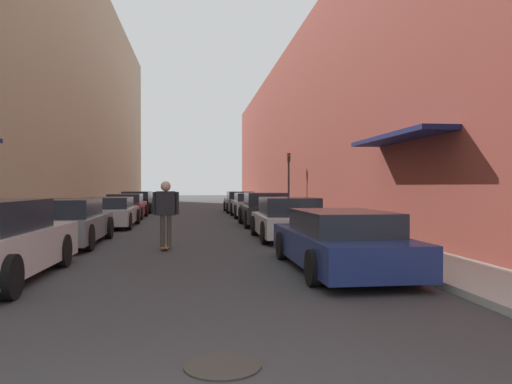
# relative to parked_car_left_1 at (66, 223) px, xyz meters

# --- Properties ---
(ground) EXTENTS (126.68, 126.68, 0.00)m
(ground) POSITION_rel_parked_car_left_1_xyz_m (3.23, 11.11, -0.62)
(ground) COLOR #38383A
(curb_strip_left) EXTENTS (1.80, 57.58, 0.12)m
(curb_strip_left) POSITION_rel_parked_car_left_1_xyz_m (-1.85, 16.87, -0.56)
(curb_strip_left) COLOR #A3A099
(curb_strip_left) RESTS_ON ground
(curb_strip_right) EXTENTS (1.80, 57.58, 0.12)m
(curb_strip_right) POSITION_rel_parked_car_left_1_xyz_m (8.30, 16.87, -0.56)
(curb_strip_right) COLOR #A3A099
(curb_strip_right) RESTS_ON ground
(building_row_left) EXTENTS (4.90, 57.58, 15.64)m
(building_row_left) POSITION_rel_parked_car_left_1_xyz_m (-4.75, 16.86, 7.20)
(building_row_left) COLOR tan
(building_row_left) RESTS_ON ground
(building_row_right) EXTENTS (4.90, 57.58, 10.25)m
(building_row_right) POSITION_rel_parked_car_left_1_xyz_m (11.20, 16.86, 4.50)
(building_row_right) COLOR brown
(building_row_right) RESTS_ON ground
(parked_car_left_1) EXTENTS (1.97, 4.81, 1.27)m
(parked_car_left_1) POSITION_rel_parked_car_left_1_xyz_m (0.00, 0.00, 0.00)
(parked_car_left_1) COLOR gray
(parked_car_left_1) RESTS_ON ground
(parked_car_left_2) EXTENTS (2.03, 4.65, 1.19)m
(parked_car_left_2) POSITION_rel_parked_car_left_1_xyz_m (0.17, 6.01, -0.03)
(parked_car_left_2) COLOR #B7B7BC
(parked_car_left_2) RESTS_ON ground
(parked_car_left_3) EXTENTS (1.91, 4.33, 1.23)m
(parked_car_left_3) POSITION_rel_parked_car_left_1_xyz_m (0.07, 11.47, -0.02)
(parked_car_left_3) COLOR maroon
(parked_car_left_3) RESTS_ON ground
(parked_car_left_4) EXTENTS (1.90, 3.94, 1.31)m
(parked_car_left_4) POSITION_rel_parked_car_left_1_xyz_m (0.07, 16.57, 0.02)
(parked_car_left_4) COLOR black
(parked_car_left_4) RESTS_ON ground
(parked_car_right_0) EXTENTS (1.90, 4.80, 1.16)m
(parked_car_right_0) POSITION_rel_parked_car_left_1_xyz_m (6.30, -4.97, -0.05)
(parked_car_right_0) COLOR navy
(parked_car_right_0) RESTS_ON ground
(parked_car_right_1) EXTENTS (1.95, 4.11, 1.29)m
(parked_car_right_1) POSITION_rel_parked_car_left_1_xyz_m (6.36, 0.72, -0.01)
(parked_car_right_1) COLOR silver
(parked_car_right_1) RESTS_ON ground
(parked_car_right_2) EXTENTS (1.92, 4.12, 1.36)m
(parked_car_right_2) POSITION_rel_parked_car_left_1_xyz_m (6.39, 6.01, 0.03)
(parked_car_right_2) COLOR #232326
(parked_car_right_2) RESTS_ON ground
(parked_car_right_3) EXTENTS (1.96, 4.23, 1.27)m
(parked_car_right_3) POSITION_rel_parked_car_left_1_xyz_m (6.44, 11.56, 0.01)
(parked_car_right_3) COLOR #B7B7BC
(parked_car_right_3) RESTS_ON ground
(parked_car_right_4) EXTENTS (1.87, 4.54, 1.29)m
(parked_car_right_4) POSITION_rel_parked_car_left_1_xyz_m (6.33, 16.60, 0.01)
(parked_car_right_4) COLOR #515459
(parked_car_right_4) RESTS_ON ground
(skateboarder) EXTENTS (0.67, 0.78, 1.76)m
(skateboarder) POSITION_rel_parked_car_left_1_xyz_m (2.78, -1.30, 0.46)
(skateboarder) COLOR brown
(skateboarder) RESTS_ON ground
(manhole_cover) EXTENTS (0.70, 0.70, 0.02)m
(manhole_cover) POSITION_rel_parked_car_left_1_xyz_m (3.77, -9.82, -0.61)
(manhole_cover) COLOR #332D28
(manhole_cover) RESTS_ON ground
(traffic_light) EXTENTS (0.16, 0.22, 3.25)m
(traffic_light) POSITION_rel_parked_car_left_1_xyz_m (8.46, 11.63, 1.52)
(traffic_light) COLOR #2D2D2D
(traffic_light) RESTS_ON curb_strip_right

